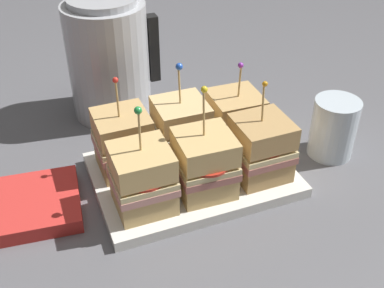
# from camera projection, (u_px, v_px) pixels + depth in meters

# --- Properties ---
(ground_plane) EXTENTS (6.00, 6.00, 0.00)m
(ground_plane) POSITION_uv_depth(u_px,v_px,m) (192.00, 179.00, 0.79)
(ground_plane) COLOR slate
(serving_platter) EXTENTS (0.32, 0.22, 0.02)m
(serving_platter) POSITION_uv_depth(u_px,v_px,m) (192.00, 174.00, 0.79)
(serving_platter) COLOR white
(serving_platter) RESTS_ON ground_plane
(sandwich_front_left) EXTENTS (0.09, 0.09, 0.17)m
(sandwich_front_left) POSITION_uv_depth(u_px,v_px,m) (143.00, 179.00, 0.69)
(sandwich_front_left) COLOR tan
(sandwich_front_left) RESTS_ON serving_platter
(sandwich_front_center) EXTENTS (0.09, 0.09, 0.18)m
(sandwich_front_center) POSITION_uv_depth(u_px,v_px,m) (207.00, 163.00, 0.72)
(sandwich_front_center) COLOR tan
(sandwich_front_center) RESTS_ON serving_platter
(sandwich_front_right) EXTENTS (0.09, 0.09, 0.16)m
(sandwich_front_right) POSITION_uv_depth(u_px,v_px,m) (261.00, 148.00, 0.75)
(sandwich_front_right) COLOR tan
(sandwich_front_right) RESTS_ON serving_platter
(sandwich_back_left) EXTENTS (0.09, 0.09, 0.17)m
(sandwich_back_left) POSITION_uv_depth(u_px,v_px,m) (123.00, 142.00, 0.76)
(sandwich_back_left) COLOR tan
(sandwich_back_left) RESTS_ON serving_platter
(sandwich_back_center) EXTENTS (0.09, 0.09, 0.17)m
(sandwich_back_center) POSITION_uv_depth(u_px,v_px,m) (180.00, 129.00, 0.79)
(sandwich_back_center) COLOR #DBB77A
(sandwich_back_center) RESTS_ON serving_platter
(sandwich_back_right) EXTENTS (0.09, 0.09, 0.16)m
(sandwich_back_right) POSITION_uv_depth(u_px,v_px,m) (235.00, 120.00, 0.82)
(sandwich_back_right) COLOR tan
(sandwich_back_right) RESTS_ON serving_platter
(kettle_steel) EXTENTS (0.17, 0.15, 0.25)m
(kettle_steel) POSITION_uv_depth(u_px,v_px,m) (109.00, 59.00, 0.91)
(kettle_steel) COLOR #B7BABF
(kettle_steel) RESTS_ON ground_plane
(drinking_glass) EXTENTS (0.08, 0.08, 0.11)m
(drinking_glass) POSITION_uv_depth(u_px,v_px,m) (333.00, 128.00, 0.82)
(drinking_glass) COLOR silver
(drinking_glass) RESTS_ON ground_plane
(napkin_stack) EXTENTS (0.15, 0.15, 0.02)m
(napkin_stack) POSITION_uv_depth(u_px,v_px,m) (35.00, 205.00, 0.73)
(napkin_stack) COLOR red
(napkin_stack) RESTS_ON ground_plane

